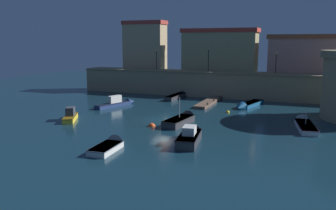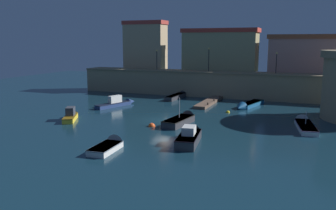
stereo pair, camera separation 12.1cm
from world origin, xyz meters
TOP-DOWN VIEW (x-y plane):
  - ground_plane at (0.00, 0.00)m, footprint 107.75×107.75m
  - quay_wall at (0.00, 19.94)m, footprint 44.92×4.26m
  - old_town_backdrop at (4.00, 24.27)m, footprint 39.64×5.82m
  - pier_dock at (1.95, 12.87)m, footprint 1.67×10.17m
  - quay_lamp_0 at (-9.41, 19.94)m, footprint 0.32×0.32m
  - quay_lamp_1 at (-0.17, 19.94)m, footprint 0.32×0.32m
  - quay_lamp_2 at (10.48, 19.94)m, footprint 0.32×0.32m
  - moored_boat_0 at (-9.35, 6.06)m, footprint 3.22×7.07m
  - moored_boat_1 at (0.15, -11.93)m, footprint 1.85×4.57m
  - moored_boat_2 at (-10.00, -3.64)m, footprint 3.31×4.95m
  - moored_boat_3 at (2.61, -0.51)m, footprint 2.30×6.47m
  - moored_boat_4 at (7.69, 11.94)m, footprint 3.19×7.35m
  - moored_boat_5 at (-4.03, 15.95)m, footprint 1.53×7.41m
  - moored_boat_6 at (15.15, 2.62)m, footprint 2.74×7.51m
  - moored_boat_7 at (5.72, -7.27)m, footprint 2.56×6.30m
  - mooring_buoy_0 at (5.99, 7.17)m, footprint 0.50×0.50m
  - mooring_buoy_1 at (0.11, -3.37)m, footprint 0.76×0.76m

SIDE VIEW (x-z plane):
  - ground_plane at x=0.00m, z-range 0.00..0.00m
  - mooring_buoy_0 at x=5.99m, z-range -0.25..0.25m
  - mooring_buoy_1 at x=0.11m, z-range -0.38..0.38m
  - pier_dock at x=1.95m, z-range -0.15..0.55m
  - moored_boat_1 at x=0.15m, z-range -0.48..1.04m
  - moored_boat_6 at x=15.15m, z-range -0.89..1.45m
  - moored_boat_4 at x=7.69m, z-range -0.41..1.00m
  - moored_boat_5 at x=-4.03m, z-range -0.23..0.95m
  - moored_boat_3 at x=2.61m, z-range -1.30..2.10m
  - moored_boat_0 at x=-9.35m, z-range -0.45..1.35m
  - moored_boat_2 at x=-10.00m, z-range -0.40..1.38m
  - moored_boat_7 at x=5.72m, z-range -0.44..1.50m
  - quay_wall at x=0.00m, z-range 0.01..4.10m
  - quay_lamp_2 at x=10.48m, z-range 4.64..7.87m
  - quay_lamp_0 at x=-9.41m, z-range 4.66..8.11m
  - quay_lamp_1 at x=-0.17m, z-range 4.69..8.53m
  - old_town_backdrop at x=4.00m, z-range 3.04..11.82m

